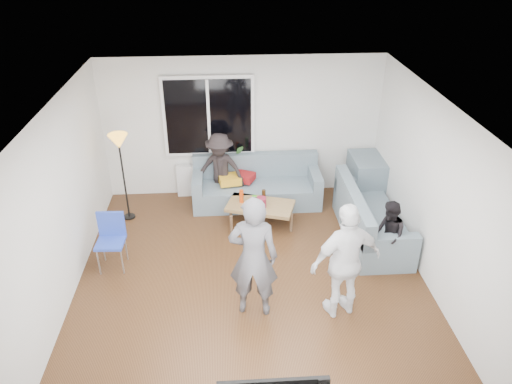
{
  "coord_description": "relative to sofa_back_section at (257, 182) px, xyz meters",
  "views": [
    {
      "loc": [
        -0.31,
        -5.54,
        4.56
      ],
      "look_at": [
        0.1,
        0.6,
        1.15
      ],
      "focal_mm": 34.27,
      "sensor_mm": 36.0,
      "label": 1
    }
  ],
  "objects": [
    {
      "name": "pitcher",
      "position": [
        0.02,
        -0.83,
        0.06
      ],
      "size": [
        0.17,
        0.17,
        0.17
      ],
      "primitive_type": "cylinder",
      "color": "maroon",
      "rests_on": "coffee_table"
    },
    {
      "name": "window_mullion",
      "position": [
        -0.82,
        0.37,
        1.12
      ],
      "size": [
        0.05,
        0.03,
        1.35
      ],
      "primitive_type": "cube",
      "color": "white",
      "rests_on": "window_frame"
    },
    {
      "name": "cushion_yellow",
      "position": [
        -0.49,
        -0.02,
        0.09
      ],
      "size": [
        0.43,
        0.38,
        0.14
      ],
      "primitive_type": "cube",
      "rotation": [
        0.0,
        0.0,
        0.16
      ],
      "color": "gold",
      "rests_on": "sofa_back_section"
    },
    {
      "name": "spectator_right",
      "position": [
        1.8,
        -2.02,
        0.12
      ],
      "size": [
        0.42,
        0.53,
        1.09
      ],
      "primitive_type": "imported",
      "rotation": [
        0.0,
        0.0,
        -1.59
      ],
      "color": "black",
      "rests_on": "floor"
    },
    {
      "name": "spectator_back",
      "position": [
        -0.65,
        0.03,
        0.26
      ],
      "size": [
        0.99,
        0.74,
        1.37
      ],
      "primitive_type": "imported",
      "rotation": [
        0.0,
        0.0,
        -0.28
      ],
      "color": "black",
      "rests_on": "floor"
    },
    {
      "name": "radiator",
      "position": [
        -0.82,
        0.38,
        -0.11
      ],
      "size": [
        1.3,
        0.12,
        0.62
      ],
      "primitive_type": "cube",
      "color": "silver",
      "rests_on": "floor"
    },
    {
      "name": "floor_lamp",
      "position": [
        -2.27,
        -0.37,
        0.36
      ],
      "size": [
        0.32,
        0.32,
        1.56
      ],
      "primitive_type": null,
      "color": "#FFAA30",
      "rests_on": "floor"
    },
    {
      "name": "wall_left",
      "position": [
        -2.74,
        -2.27,
        0.88
      ],
      "size": [
        0.04,
        5.5,
        2.6
      ],
      "primitive_type": "cube",
      "color": "silver",
      "rests_on": "ground"
    },
    {
      "name": "wall_right",
      "position": [
        2.3,
        -2.27,
        0.88
      ],
      "size": [
        0.04,
        5.5,
        2.6
      ],
      "primitive_type": "cube",
      "color": "silver",
      "rests_on": "ground"
    },
    {
      "name": "bottle_c",
      "position": [
        0.08,
        -0.57,
        0.06
      ],
      "size": [
        0.07,
        0.07,
        0.17
      ],
      "primitive_type": "cylinder",
      "color": "black",
      "rests_on": "coffee_table"
    },
    {
      "name": "potted_plant",
      "position": [
        -0.32,
        0.35,
        0.39
      ],
      "size": [
        0.23,
        0.19,
        0.39
      ],
      "primitive_type": "imported",
      "rotation": [
        0.0,
        0.0,
        0.1
      ],
      "color": "#2E5B24",
      "rests_on": "radiator"
    },
    {
      "name": "wall_back",
      "position": [
        -0.22,
        0.5,
        0.88
      ],
      "size": [
        5.0,
        0.04,
        2.6
      ],
      "primitive_type": "cube",
      "color": "silver",
      "rests_on": "ground"
    },
    {
      "name": "player_left",
      "position": [
        -0.24,
        -2.85,
        0.44
      ],
      "size": [
        0.68,
        0.5,
        1.73
      ],
      "primitive_type": "imported",
      "rotation": [
        0.0,
        0.0,
        3.0
      ],
      "color": "#4B4A4F",
      "rests_on": "floor"
    },
    {
      "name": "window_frame",
      "position": [
        -0.82,
        0.42,
        1.12
      ],
      "size": [
        1.62,
        0.06,
        1.47
      ],
      "primitive_type": "cube",
      "color": "white",
      "rests_on": "wall_back"
    },
    {
      "name": "floor",
      "position": [
        -0.22,
        -2.27,
        -0.45
      ],
      "size": [
        5.0,
        5.5,
        0.04
      ],
      "primitive_type": "cube",
      "color": "#56351C",
      "rests_on": "ground"
    },
    {
      "name": "player_right",
      "position": [
        0.93,
        -2.95,
        0.39
      ],
      "size": [
        1.03,
        0.65,
        1.64
      ],
      "primitive_type": "imported",
      "rotation": [
        0.0,
        0.0,
        3.42
      ],
      "color": "silver",
      "rests_on": "floor"
    },
    {
      "name": "coffee_table",
      "position": [
        0.01,
        -0.75,
        -0.22
      ],
      "size": [
        1.23,
        0.91,
        0.4
      ],
      "primitive_type": "cube",
      "rotation": [
        0.0,
        0.0,
        -0.31
      ],
      "color": "olive",
      "rests_on": "floor"
    },
    {
      "name": "bottle_a",
      "position": [
        -0.3,
        -0.66,
        0.09
      ],
      "size": [
        0.07,
        0.07,
        0.23
      ],
      "primitive_type": "cylinder",
      "color": "#DF410D",
      "rests_on": "coffee_table"
    },
    {
      "name": "bottle_b",
      "position": [
        -0.1,
        -0.87,
        0.09
      ],
      "size": [
        0.08,
        0.08,
        0.23
      ],
      "primitive_type": "cylinder",
      "color": "#388E19",
      "rests_on": "coffee_table"
    },
    {
      "name": "ceiling",
      "position": [
        -0.22,
        -2.27,
        2.2
      ],
      "size": [
        5.0,
        5.5,
        0.04
      ],
      "primitive_type": "cube",
      "color": "white",
      "rests_on": "ground"
    },
    {
      "name": "side_chair",
      "position": [
        -2.27,
        -1.78,
        0.01
      ],
      "size": [
        0.42,
        0.42,
        0.86
      ],
      "primitive_type": null,
      "rotation": [
        0.0,
        0.0,
        -0.04
      ],
      "color": "#2A44B6",
      "rests_on": "floor"
    },
    {
      "name": "wall_front",
      "position": [
        -0.22,
        -5.04,
        0.88
      ],
      "size": [
        5.0,
        0.04,
        2.6
      ],
      "primitive_type": "cube",
      "color": "silver",
      "rests_on": "ground"
    },
    {
      "name": "vase",
      "position": [
        -1.05,
        0.35,
        0.29
      ],
      "size": [
        0.19,
        0.19,
        0.19
      ],
      "primitive_type": "imported",
      "rotation": [
        0.0,
        0.0,
        -0.09
      ],
      "color": "white",
      "rests_on": "radiator"
    },
    {
      "name": "sofa_right_section",
      "position": [
        1.8,
        -1.24,
        0.0
      ],
      "size": [
        2.0,
        0.85,
        0.85
      ],
      "primitive_type": null,
      "rotation": [
        0.0,
        0.0,
        1.57
      ],
      "color": "slate",
      "rests_on": "floor"
    },
    {
      "name": "window_glass",
      "position": [
        -0.82,
        0.38,
        1.12
      ],
      "size": [
        1.5,
        0.02,
        1.35
      ],
      "primitive_type": "cube",
      "color": "black",
      "rests_on": "window_frame"
    },
    {
      "name": "sofa_back_section",
      "position": [
        0.0,
        0.0,
        0.0
      ],
      "size": [
        2.3,
        0.85,
        0.85
      ],
      "primitive_type": null,
      "color": "slate",
      "rests_on": "floor"
    },
    {
      "name": "cushion_red",
      "position": [
        -0.23,
        0.06,
        0.09
      ],
      "size": [
        0.46,
        0.43,
        0.13
      ],
      "primitive_type": "cube",
      "rotation": [
        0.0,
        0.0,
        -0.46
      ],
      "color": "maroon",
      "rests_on": "sofa_back_section"
    },
    {
      "name": "sofa_corner",
      "position": [
        2.16,
        0.0,
        0.0
      ],
      "size": [
        0.85,
        0.85,
        0.85
      ],
      "primitive_type": "cube",
      "color": "slate",
      "rests_on": "floor"
    }
  ]
}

